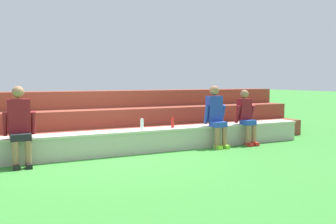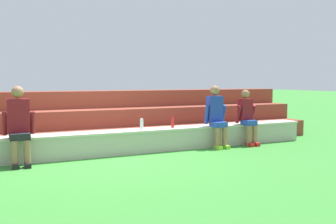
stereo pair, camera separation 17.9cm
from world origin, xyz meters
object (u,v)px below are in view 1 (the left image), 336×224
Objects in this scene: person_center at (246,116)px; person_left_of_center at (216,115)px; water_bottle_near_left at (142,124)px; water_bottle_mid_left at (173,123)px; person_far_left at (20,124)px.

person_left_of_center is at bearing 178.13° from person_center.
person_left_of_center is 5.79× the size of water_bottle_near_left.
person_center is at bearing -7.10° from water_bottle_mid_left.
person_center is 5.54× the size of water_bottle_mid_left.
person_far_left is at bearing -179.40° from person_left_of_center.
person_far_left reaches higher than water_bottle_mid_left.
person_left_of_center reaches higher than person_center.
person_far_left is 4.16m from person_left_of_center.
water_bottle_near_left is at bearing 175.70° from person_center.
person_center is (0.83, -0.03, -0.07)m from person_left_of_center.
person_left_of_center is at bearing -5.45° from water_bottle_near_left.
water_bottle_mid_left is at bearing 2.69° from water_bottle_near_left.
water_bottle_mid_left is 0.74m from water_bottle_near_left.
person_center is 2.58m from water_bottle_near_left.
water_bottle_mid_left is (-1.00, 0.20, -0.15)m from person_left_of_center.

